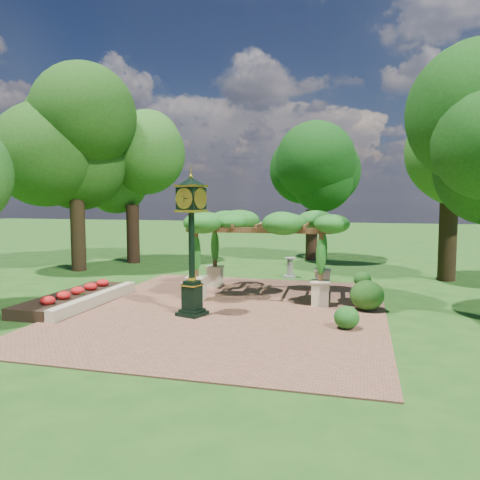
# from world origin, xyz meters

# --- Properties ---
(ground) EXTENTS (120.00, 120.00, 0.00)m
(ground) POSITION_xyz_m (0.00, 0.00, 0.00)
(ground) COLOR #1E4714
(ground) RESTS_ON ground
(brick_plaza) EXTENTS (10.00, 12.00, 0.04)m
(brick_plaza) POSITION_xyz_m (0.00, 1.00, 0.02)
(brick_plaza) COLOR brown
(brick_plaza) RESTS_ON ground
(border_wall) EXTENTS (0.35, 5.00, 0.40)m
(border_wall) POSITION_xyz_m (-4.60, 0.50, 0.20)
(border_wall) COLOR #C6B793
(border_wall) RESTS_ON ground
(flower_bed) EXTENTS (1.50, 5.00, 0.36)m
(flower_bed) POSITION_xyz_m (-5.50, 0.50, 0.18)
(flower_bed) COLOR red
(flower_bed) RESTS_ON ground
(pedestal_clock) EXTENTS (1.07, 1.07, 4.37)m
(pedestal_clock) POSITION_xyz_m (-0.88, -0.05, 2.62)
(pedestal_clock) COLOR black
(pedestal_clock) RESTS_ON brick_plaza
(pergola) EXTENTS (5.27, 3.47, 3.21)m
(pergola) POSITION_xyz_m (0.60, 3.56, 2.64)
(pergola) COLOR beige
(pergola) RESTS_ON brick_plaza
(sundial) EXTENTS (0.53, 0.53, 0.94)m
(sundial) POSITION_xyz_m (0.99, 7.90, 0.41)
(sundial) COLOR gray
(sundial) RESTS_ON ground
(shrub_front) EXTENTS (0.84, 0.84, 0.64)m
(shrub_front) POSITION_xyz_m (3.84, -0.38, 0.36)
(shrub_front) COLOR #1B5117
(shrub_front) RESTS_ON brick_plaza
(shrub_mid) EXTENTS (1.20, 1.20, 0.98)m
(shrub_mid) POSITION_xyz_m (4.41, 2.04, 0.53)
(shrub_mid) COLOR #235618
(shrub_mid) RESTS_ON brick_plaza
(shrub_back) EXTENTS (0.94, 0.94, 0.64)m
(shrub_back) POSITION_xyz_m (4.26, 6.12, 0.36)
(shrub_back) COLOR #25601C
(shrub_back) RESTS_ON brick_plaza
(tree_west_near) EXTENTS (5.20, 5.20, 9.41)m
(tree_west_near) POSITION_xyz_m (-9.78, 7.29, 6.47)
(tree_west_near) COLOR #302113
(tree_west_near) RESTS_ON ground
(tree_west_far) EXTENTS (4.62, 4.62, 8.57)m
(tree_west_far) POSITION_xyz_m (-8.49, 10.71, 5.88)
(tree_west_far) COLOR black
(tree_west_far) RESTS_ON ground
(tree_north) EXTENTS (4.18, 4.18, 7.77)m
(tree_north) POSITION_xyz_m (1.27, 14.64, 5.32)
(tree_north) COLOR #382116
(tree_north) RESTS_ON ground
(tree_east_far) EXTENTS (4.54, 4.54, 10.15)m
(tree_east_far) POSITION_xyz_m (7.92, 8.97, 6.95)
(tree_east_far) COLOR black
(tree_east_far) RESTS_ON ground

